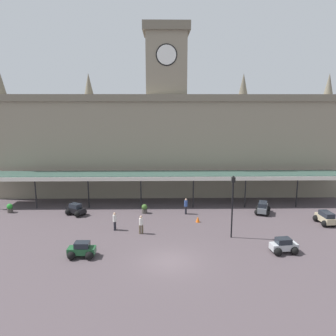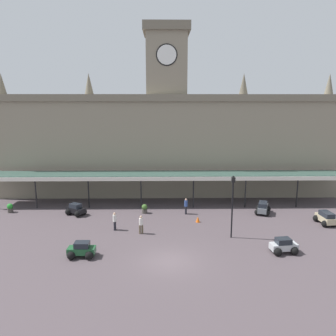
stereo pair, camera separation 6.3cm
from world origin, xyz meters
The scene contains 15 objects.
ground_plane centered at (0.00, 0.00, 0.00)m, with size 140.00×140.00×0.00m, color #4B4045.
station_building centered at (0.00, 19.73, 6.79)m, with size 42.41×6.77×20.49m.
entrance_canopy centered at (0.00, 14.13, 3.43)m, with size 40.40×3.26×3.57m.
car_silver_sedan centered at (8.88, 1.31, 0.50)m, with size 2.14×1.67×1.19m.
car_beige_estate centered at (15.06, 7.44, 0.56)m, with size 1.67×2.32×1.27m.
car_black_sedan centered at (-9.50, 10.54, 0.50)m, with size 2.25×2.10×1.19m.
car_green_sedan centered at (-6.62, 0.83, 0.50)m, with size 2.06×1.53×1.19m.
car_grey_estate centered at (9.98, 10.65, 0.56)m, with size 2.03×2.42×1.27m.
pedestrian_crossing_forecourt centered at (-2.42, 5.36, 0.91)m, with size 0.38×0.34×1.67m.
pedestrian_near_entrance centered at (1.92, 10.65, 0.91)m, with size 0.34×0.39×1.67m.
pedestrian_beside_cars centered at (-4.87, 6.25, 0.91)m, with size 0.34×0.39×1.67m.
victorian_lamppost centered at (5.42, 4.37, 3.37)m, with size 0.30×0.30×5.48m.
traffic_cone centered at (2.93, 8.17, 0.29)m, with size 0.40×0.40×0.58m, color orange.
planter_by_canopy centered at (-2.42, 10.97, 0.49)m, with size 0.60×0.60×0.96m.
planter_near_kerb centered at (-16.67, 11.43, 0.49)m, with size 0.60×0.60×0.96m.
Camera 2 is at (-0.45, -23.12, 11.60)m, focal length 36.22 mm.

